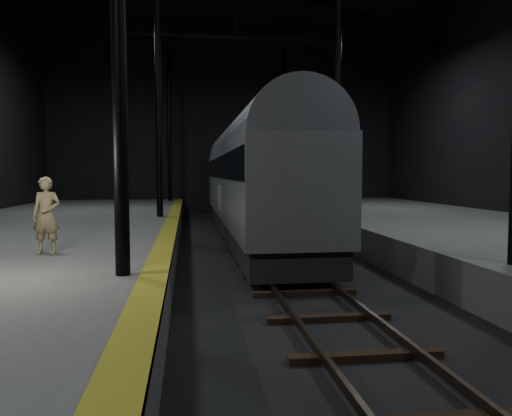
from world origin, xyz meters
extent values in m
plane|color=black|center=(0.00, 0.00, 0.00)|extent=(44.00, 44.00, 0.00)
cube|color=olive|center=(-3.25, 0.00, 1.00)|extent=(0.50, 43.80, 0.01)
cube|color=#3F3328|center=(-0.72, 0.00, 0.17)|extent=(0.08, 43.00, 0.14)
cube|color=#3F3328|center=(0.72, 0.00, 0.17)|extent=(0.08, 43.00, 0.14)
cube|color=black|center=(0.00, 0.00, 0.06)|extent=(2.40, 42.00, 0.12)
cylinder|color=black|center=(-3.80, 8.00, 6.00)|extent=(0.26, 0.26, 10.00)
cylinder|color=black|center=(3.80, 8.00, 6.00)|extent=(0.26, 0.26, 10.00)
cylinder|color=black|center=(-3.80, 20.00, 6.00)|extent=(0.26, 0.26, 10.00)
cylinder|color=black|center=(3.80, 20.00, 6.00)|extent=(0.26, 0.26, 10.00)
cube|color=black|center=(0.00, 14.00, 10.00)|extent=(23.60, 0.15, 0.18)
cube|color=#9B9EA2|center=(0.00, 7.43, 2.39)|extent=(2.72, 18.73, 2.81)
cube|color=black|center=(0.00, 7.43, 0.63)|extent=(2.48, 18.36, 0.80)
cube|color=black|center=(0.00, 7.43, 3.04)|extent=(2.77, 18.45, 0.84)
cylinder|color=slate|center=(0.00, 7.43, 3.79)|extent=(2.66, 18.55, 2.66)
cube|color=black|center=(0.00, 0.87, 0.28)|extent=(1.69, 2.06, 0.33)
cube|color=black|center=(0.00, 13.99, 0.28)|extent=(1.69, 2.06, 0.33)
cube|color=silver|center=(-1.39, 6.49, 1.83)|extent=(0.04, 0.70, 0.98)
cube|color=silver|center=(-1.39, 7.62, 1.83)|extent=(0.04, 0.70, 0.98)
cylinder|color=#B73016|center=(-1.41, 6.66, 1.59)|extent=(0.03, 0.24, 0.24)
cylinder|color=#B73016|center=(-1.41, 7.79, 1.59)|extent=(0.03, 0.24, 0.24)
imported|color=tan|center=(-5.80, -1.32, 1.87)|extent=(0.69, 0.50, 1.74)
camera|label=1|loc=(-2.64, -13.04, 2.82)|focal=35.00mm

